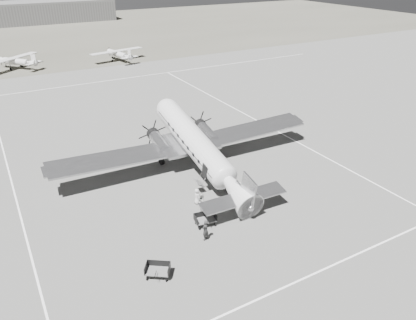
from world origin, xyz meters
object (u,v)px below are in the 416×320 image
(light_plane_right, at_px, (119,55))
(ground_crew, at_px, (205,230))
(baggage_cart_far, at_px, (158,271))
(baggage_cart_near, at_px, (205,220))
(light_plane_left, at_px, (16,63))
(passenger, at_px, (197,196))
(hangar_main, at_px, (47,11))
(ramp_agent, at_px, (202,202))
(dc3_airliner, at_px, (198,147))

(light_plane_right, relative_size, ground_crew, 6.66)
(baggage_cart_far, bearing_deg, baggage_cart_near, 67.08)
(light_plane_left, distance_m, passenger, 59.60)
(ground_crew, relative_size, passenger, 1.19)
(hangar_main, bearing_deg, ramp_agent, -94.34)
(light_plane_left, relative_size, ramp_agent, 7.71)
(baggage_cart_near, bearing_deg, ground_crew, -110.53)
(dc3_airliner, xyz_separation_m, ground_crew, (-4.65, -9.84, -1.82))
(light_plane_left, xyz_separation_m, passenger, (7.69, -59.10, -0.48))
(dc3_airliner, xyz_separation_m, baggage_cart_far, (-9.37, -11.75, -2.21))
(light_plane_left, relative_size, passenger, 8.02)
(hangar_main, distance_m, ground_crew, 127.61)
(light_plane_right, bearing_deg, baggage_cart_far, -118.25)
(light_plane_right, height_order, ramp_agent, light_plane_right)
(light_plane_left, height_order, ramp_agent, light_plane_left)
(baggage_cart_near, xyz_separation_m, ground_crew, (-0.91, -1.65, 0.37))
(dc3_airliner, height_order, baggage_cart_far, dc3_airliner)
(baggage_cart_near, relative_size, ramp_agent, 1.16)
(light_plane_right, xyz_separation_m, baggage_cart_far, (-17.98, -62.42, -0.72))
(light_plane_right, bearing_deg, dc3_airliner, -111.83)
(hangar_main, height_order, passenger, hangar_main)
(dc3_airliner, distance_m, passenger, 6.14)
(baggage_cart_near, relative_size, ground_crew, 1.02)
(light_plane_left, relative_size, light_plane_right, 1.01)
(baggage_cart_far, bearing_deg, ramp_agent, 75.62)
(baggage_cart_near, bearing_deg, dc3_airliner, 73.66)
(baggage_cart_far, bearing_deg, passenger, 80.33)
(baggage_cart_far, bearing_deg, light_plane_left, 125.73)
(ground_crew, bearing_deg, ramp_agent, -139.31)
(dc3_airliner, distance_m, baggage_cart_far, 15.19)
(baggage_cart_near, distance_m, ramp_agent, 2.26)
(light_plane_left, height_order, ground_crew, light_plane_left)
(light_plane_right, relative_size, baggage_cart_near, 6.55)
(dc3_airliner, relative_size, baggage_cart_far, 16.53)
(hangar_main, height_order, ground_crew, hangar_main)
(light_plane_left, bearing_deg, dc3_airliner, -118.91)
(passenger, bearing_deg, light_plane_right, -11.97)
(light_plane_right, distance_m, baggage_cart_near, 60.14)
(light_plane_left, bearing_deg, light_plane_right, -49.87)
(passenger, bearing_deg, ground_crew, 158.83)
(baggage_cart_far, distance_m, ground_crew, 5.11)
(light_plane_left, xyz_separation_m, light_plane_right, (19.14, -3.35, -0.02))
(baggage_cart_far, height_order, ground_crew, ground_crew)
(dc3_airliner, relative_size, ground_crew, 16.30)
(light_plane_left, height_order, passenger, light_plane_left)
(hangar_main, xyz_separation_m, passenger, (-9.33, -122.35, -2.57))
(baggage_cart_far, height_order, passenger, passenger)
(light_plane_left, relative_size, baggage_cart_near, 6.64)
(baggage_cart_far, bearing_deg, ground_crew, 56.80)
(baggage_cart_far, height_order, ramp_agent, ramp_agent)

